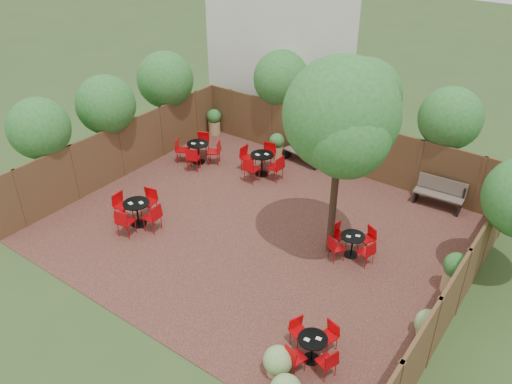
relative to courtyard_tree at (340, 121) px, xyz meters
The scene contains 13 objects.
ground 4.65m from the courtyard_tree, 169.02° to the right, with size 80.00×80.00×0.00m, color #354F23.
courtyard_paving 4.64m from the courtyard_tree, 169.02° to the right, with size 12.00×10.00×0.02m, color #351A16.
fence_back 5.94m from the courtyard_tree, 115.76° to the left, with size 12.00×0.08×2.00m, color #4D341C.
fence_left 8.77m from the courtyard_tree, behind, with size 0.08×10.00×2.00m, color #4D341C.
fence_right 4.90m from the courtyard_tree, ahead, with size 0.08×10.00×2.00m, color #4D341C.
neighbour_building 10.11m from the courtyard_tree, 131.53° to the left, with size 5.00×4.00×8.00m, color silver.
overhang_foliage 4.92m from the courtyard_tree, 141.45° to the left, with size 15.32×10.41×2.66m.
courtyard_tree is the anchor object (origin of this frame).
park_bench_left 6.50m from the courtyard_tree, 129.40° to the left, with size 1.56×0.68×0.94m.
park_bench_right 5.77m from the courtyard_tree, 67.47° to the left, with size 1.60×0.60×0.97m.
bistro_tables 5.10m from the courtyard_tree, behind, with size 9.87×7.85×0.95m.
planters 5.04m from the courtyard_tree, 128.06° to the left, with size 11.92×4.52×1.18m.
low_shrubs 5.71m from the courtyard_tree, 59.86° to the right, with size 2.90×4.19×0.73m.
Camera 1 is at (7.60, -10.60, 9.31)m, focal length 36.47 mm.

